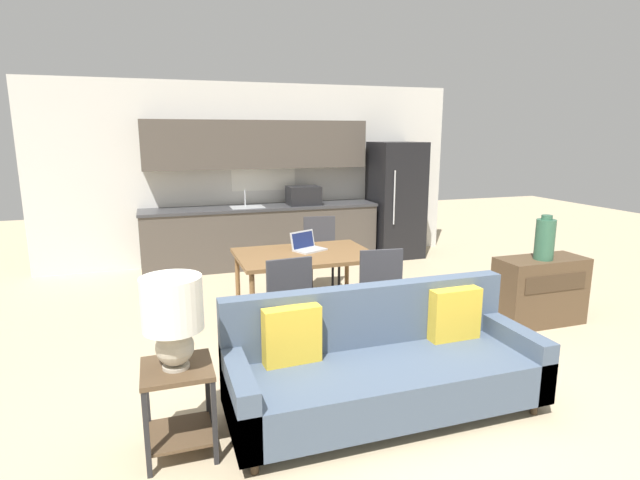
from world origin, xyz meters
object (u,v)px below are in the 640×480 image
at_px(dining_table, 305,259).
at_px(dining_chair_near_left, 285,304).
at_px(refrigerator, 396,200).
at_px(couch, 381,366).
at_px(laptop, 307,246).
at_px(table_lamp, 173,314).
at_px(vase, 545,239).
at_px(side_table, 179,396).
at_px(dining_chair_near_right, 376,292).
at_px(credenza, 539,291).
at_px(dining_chair_far_right, 321,252).

xyz_separation_m(dining_table, dining_chair_near_left, (-0.45, -0.89, -0.16)).
bearing_deg(refrigerator, dining_chair_near_left, -129.95).
height_order(couch, laptop, laptop).
bearing_deg(dining_chair_near_left, refrigerator, -135.18).
relative_size(dining_table, table_lamp, 2.49).
bearing_deg(refrigerator, vase, -89.29).
relative_size(dining_table, laptop, 3.56).
bearing_deg(dining_chair_near_left, side_table, 43.03).
height_order(dining_chair_near_right, laptop, dining_chair_near_right).
xyz_separation_m(refrigerator, table_lamp, (-3.62, -4.26, 0.00)).
height_order(dining_chair_near_left, dining_chair_near_right, same).
bearing_deg(dining_chair_near_left, vase, 173.89).
height_order(dining_table, credenza, dining_table).
xyz_separation_m(dining_table, credenza, (2.29, -0.89, -0.32)).
distance_m(dining_table, vase, 2.45).
height_order(credenza, laptop, laptop).
relative_size(side_table, vase, 1.26).
relative_size(couch, credenza, 2.38).
bearing_deg(credenza, couch, -156.19).
distance_m(dining_table, dining_chair_near_left, 1.01).
bearing_deg(refrigerator, credenza, -88.63).
distance_m(dining_chair_near_left, laptop, 1.17).
distance_m(credenza, laptop, 2.49).
xyz_separation_m(table_lamp, dining_chair_near_right, (1.85, 1.13, -0.41)).
bearing_deg(side_table, credenza, 16.21).
xyz_separation_m(dining_chair_near_right, laptop, (-0.38, 0.97, 0.27)).
xyz_separation_m(refrigerator, side_table, (-3.62, -4.25, -0.53)).
relative_size(couch, laptop, 5.56).
relative_size(dining_table, dining_chair_far_right, 1.50).
xyz_separation_m(dining_chair_near_right, dining_chair_far_right, (0.02, 1.67, 0.00)).
xyz_separation_m(side_table, dining_chair_far_right, (1.87, 2.80, 0.13)).
height_order(refrigerator, table_lamp, refrigerator).
bearing_deg(couch, dining_chair_near_left, 113.79).
bearing_deg(couch, refrigerator, 62.10).
height_order(dining_chair_near_left, dining_chair_far_right, same).
distance_m(credenza, dining_chair_near_right, 1.86).
distance_m(side_table, table_lamp, 0.54).
height_order(side_table, table_lamp, table_lamp).
xyz_separation_m(table_lamp, vase, (3.66, 1.04, -0.00)).
xyz_separation_m(side_table, vase, (3.66, 1.03, 0.53)).
xyz_separation_m(dining_table, couch, (-0.00, -1.90, -0.33)).
distance_m(couch, dining_chair_far_right, 2.78).
xyz_separation_m(vase, dining_chair_far_right, (-1.79, 1.77, -0.41)).
height_order(couch, dining_chair_near_right, dining_chair_near_right).
bearing_deg(dining_table, refrigerator, 45.95).
height_order(dining_table, laptop, laptop).
relative_size(vase, dining_chair_near_right, 0.48).
height_order(refrigerator, side_table, refrigerator).
height_order(couch, dining_chair_far_right, dining_chair_far_right).
bearing_deg(dining_chair_near_right, dining_table, -55.68).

